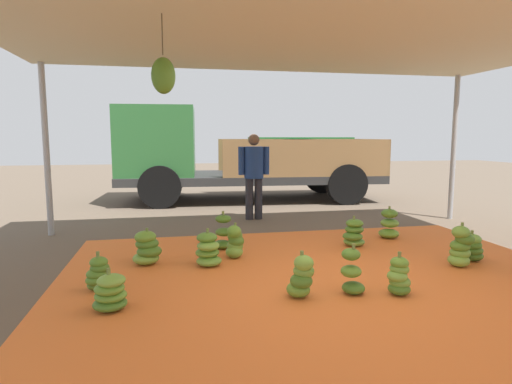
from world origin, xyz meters
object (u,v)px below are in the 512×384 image
banana_bunch_0 (208,250)px  banana_bunch_9 (147,249)px  banana_bunch_7 (98,275)px  banana_bunch_13 (235,242)px  banana_bunch_1 (399,277)px  banana_bunch_5 (352,273)px  banana_bunch_11 (301,277)px  banana_bunch_10 (110,293)px  banana_bunch_3 (472,248)px  banana_bunch_4 (354,234)px  worker_0 (254,170)px  banana_bunch_6 (223,233)px  banana_bunch_2 (461,247)px  banana_bunch_12 (389,225)px  cargo_truck_main (237,156)px

banana_bunch_0 → banana_bunch_9: (-0.77, 0.22, 0.00)m
banana_bunch_7 → banana_bunch_13: bearing=30.9°
banana_bunch_1 → banana_bunch_5: (-0.48, 0.12, 0.03)m
banana_bunch_13 → banana_bunch_11: bearing=-74.1°
banana_bunch_5 → banana_bunch_7: banana_bunch_5 is taller
banana_bunch_9 → banana_bunch_10: size_ratio=1.12×
banana_bunch_3 → banana_bunch_4: banana_bunch_4 is taller
banana_bunch_10 → banana_bunch_13: 2.12m
banana_bunch_3 → worker_0: 4.27m
banana_bunch_6 → banana_bunch_10: size_ratio=1.28×
banana_bunch_0 → banana_bunch_7: size_ratio=1.13×
banana_bunch_2 → banana_bunch_6: bearing=152.5°
banana_bunch_10 → banana_bunch_11: size_ratio=0.89×
banana_bunch_7 → banana_bunch_12: bearing=21.0°
banana_bunch_4 → banana_bunch_12: 0.90m
banana_bunch_13 → banana_bunch_9: bearing=-176.2°
banana_bunch_10 → banana_bunch_12: (4.10, 2.23, 0.05)m
banana_bunch_9 → banana_bunch_10: 1.50m
banana_bunch_10 → banana_bunch_4: bearing=29.0°
banana_bunch_2 → banana_bunch_13: size_ratio=1.17×
banana_bunch_0 → banana_bunch_9: 0.80m
banana_bunch_2 → banana_bunch_3: (0.32, 0.19, -0.08)m
banana_bunch_7 → worker_0: worker_0 is taller
banana_bunch_3 → banana_bunch_7: size_ratio=0.97×
banana_bunch_1 → banana_bunch_4: (0.38, 1.99, 0.00)m
banana_bunch_6 → banana_bunch_0: bearing=-109.8°
banana_bunch_6 → banana_bunch_5: bearing=-62.3°
banana_bunch_1 → cargo_truck_main: size_ratio=0.07×
banana_bunch_5 → banana_bunch_7: bearing=166.9°
banana_bunch_9 → banana_bunch_13: 1.17m
banana_bunch_2 → banana_bunch_10: bearing=-172.0°
banana_bunch_0 → banana_bunch_12: 3.21m
banana_bunch_1 → banana_bunch_10: bearing=176.9°
banana_bunch_0 → banana_bunch_10: bearing=-129.6°
banana_bunch_0 → banana_bunch_4: 2.33m
banana_bunch_4 → banana_bunch_11: (-1.41, -1.87, 0.02)m
banana_bunch_5 → banana_bunch_11: 0.56m
banana_bunch_12 → banana_bunch_13: size_ratio=1.07×
banana_bunch_5 → banana_bunch_6: size_ratio=0.97×
banana_bunch_4 → banana_bunch_7: banana_bunch_4 is taller
banana_bunch_2 → banana_bunch_10: banana_bunch_2 is taller
banana_bunch_4 → banana_bunch_12: (0.80, 0.40, 0.03)m
banana_bunch_12 → banana_bunch_10: bearing=-151.4°
banana_bunch_4 → banana_bunch_9: 3.05m
banana_bunch_2 → banana_bunch_11: banana_bunch_2 is taller
banana_bunch_4 → banana_bunch_10: (-3.30, -1.83, -0.03)m
banana_bunch_12 → cargo_truck_main: bearing=110.5°
banana_bunch_6 → worker_0: 2.51m
banana_bunch_1 → worker_0: worker_0 is taller
banana_bunch_10 → cargo_truck_main: 7.47m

